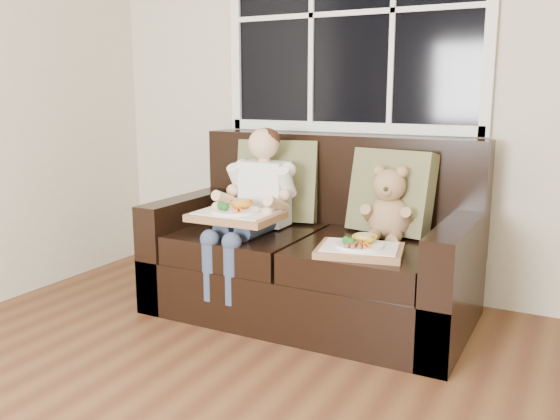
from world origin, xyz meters
The scene contains 8 objects.
window_back centered at (-0.58, 2.48, 1.65)m, with size 1.62×0.04×1.37m.
loveseat centered at (-0.58, 2.02, 0.31)m, with size 1.70×0.92×0.96m.
pillow_left centered at (-0.90, 2.17, 0.69)m, with size 0.51×0.32×0.49m.
pillow_right centered at (-0.21, 2.17, 0.67)m, with size 0.48×0.28×0.46m.
child centered at (-0.89, 1.90, 0.64)m, with size 0.38×0.59×0.86m.
teddy_bear centered at (-0.18, 2.05, 0.61)m, with size 0.25×0.31×0.40m.
tray_left centered at (-0.90, 1.70, 0.58)m, with size 0.45×0.35×0.10m.
tray_right centered at (-0.21, 1.70, 0.48)m, with size 0.45×0.38×0.09m.
Camera 1 is at (0.72, -0.88, 1.22)m, focal length 38.00 mm.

